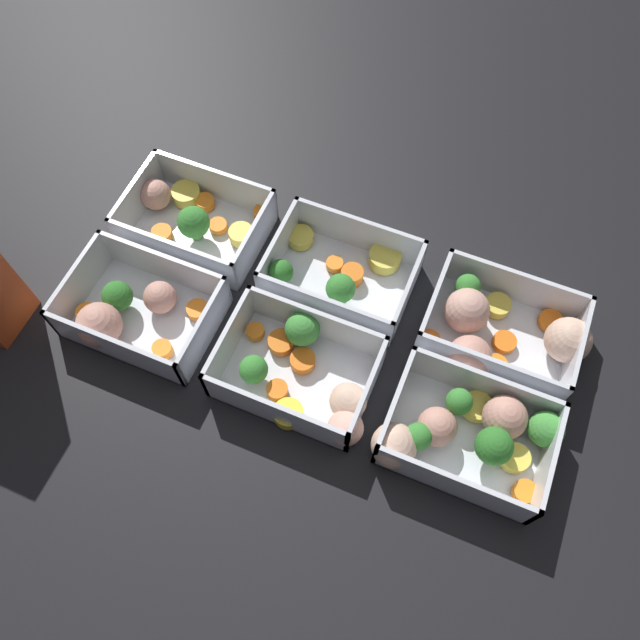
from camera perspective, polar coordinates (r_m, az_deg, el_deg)
ground_plane at (r=0.72m, az=0.00°, el=-0.70°), size 4.00×4.00×0.00m
container_near_left at (r=0.71m, az=16.11°, el=-0.97°), size 0.19×0.13×0.06m
container_near_center at (r=0.73m, az=1.75°, el=4.32°), size 0.17×0.13×0.06m
container_near_right at (r=0.79m, az=-11.49°, el=9.11°), size 0.17×0.12×0.06m
container_far_left at (r=0.66m, az=13.28°, el=-10.04°), size 0.19×0.13×0.06m
container_far_center at (r=0.67m, az=-1.37°, el=-5.04°), size 0.17×0.13×0.06m
container_far_right at (r=0.73m, az=-16.89°, el=0.73°), size 0.16×0.12×0.06m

